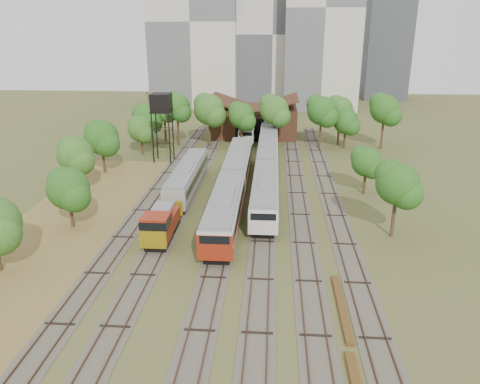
# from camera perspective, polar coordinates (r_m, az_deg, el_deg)

# --- Properties ---
(ground) EXTENTS (240.00, 240.00, 0.00)m
(ground) POSITION_cam_1_polar(r_m,az_deg,el_deg) (37.12, -0.82, -13.00)
(ground) COLOR #475123
(ground) RESTS_ON ground
(dry_grass_patch) EXTENTS (14.00, 60.00, 0.04)m
(dry_grass_patch) POSITION_cam_1_polar(r_m,az_deg,el_deg) (48.62, -21.72, -6.16)
(dry_grass_patch) COLOR brown
(dry_grass_patch) RESTS_ON ground
(tracks) EXTENTS (24.60, 80.00, 0.19)m
(tracks) POSITION_cam_1_polar(r_m,az_deg,el_deg) (59.69, 0.61, 0.05)
(tracks) COLOR #4C473D
(tracks) RESTS_ON ground
(railcar_red_set) EXTENTS (3.13, 34.57, 3.87)m
(railcar_red_set) POSITION_cam_1_polar(r_m,az_deg,el_deg) (56.18, -0.94, 0.95)
(railcar_red_set) COLOR black
(railcar_red_set) RESTS_ON ground
(railcar_green_set) EXTENTS (2.98, 52.08, 3.68)m
(railcar_green_set) POSITION_cam_1_polar(r_m,az_deg,el_deg) (69.88, 3.40, 4.58)
(railcar_green_set) COLOR black
(railcar_green_set) RESTS_ON ground
(railcar_rear) EXTENTS (2.68, 16.08, 3.30)m
(railcar_rear) POSITION_cam_1_polar(r_m,az_deg,el_deg) (89.11, 1.01, 7.76)
(railcar_rear) COLOR black
(railcar_rear) RESTS_ON ground
(shunter_locomotive) EXTENTS (2.57, 8.10, 3.36)m
(shunter_locomotive) POSITION_cam_1_polar(r_m,az_deg,el_deg) (46.47, -9.63, -4.03)
(shunter_locomotive) COLOR black
(shunter_locomotive) RESTS_ON ground
(old_grey_coach) EXTENTS (2.76, 18.00, 3.40)m
(old_grey_coach) POSITION_cam_1_polar(r_m,az_deg,el_deg) (59.97, -6.40, 1.85)
(old_grey_coach) COLOR black
(old_grey_coach) RESTS_ON ground
(water_tower) EXTENTS (3.03, 3.03, 10.48)m
(water_tower) POSITION_cam_1_polar(r_m,az_deg,el_deg) (72.61, -9.58, 10.47)
(water_tower) COLOR black
(water_tower) RESTS_ON ground
(rail_pile_far) EXTENTS (0.56, 8.90, 0.29)m
(rail_pile_far) POSITION_cam_1_polar(r_m,az_deg,el_deg) (36.83, 12.29, -13.53)
(rail_pile_far) COLOR brown
(rail_pile_far) RESTS_ON ground
(maintenance_shed) EXTENTS (16.45, 11.55, 7.58)m
(maintenance_shed) POSITION_cam_1_polar(r_m,az_deg,el_deg) (90.83, 1.73, 8.73)
(maintenance_shed) COLOR #361913
(maintenance_shed) RESTS_ON ground
(tree_band_left) EXTENTS (8.11, 61.39, 7.61)m
(tree_band_left) POSITION_cam_1_polar(r_m,az_deg,el_deg) (62.99, -17.54, 4.55)
(tree_band_left) COLOR #382616
(tree_band_left) RESTS_ON ground
(tree_band_far) EXTENTS (42.81, 8.83, 9.27)m
(tree_band_far) POSITION_cam_1_polar(r_m,az_deg,el_deg) (81.25, 3.28, 9.95)
(tree_band_far) COLOR #382616
(tree_band_far) RESTS_ON ground
(tree_band_right) EXTENTS (4.64, 40.19, 7.68)m
(tree_band_right) POSITION_cam_1_polar(r_m,az_deg,el_deg) (63.79, 14.96, 5.19)
(tree_band_right) COLOR #382616
(tree_band_right) RESTS_ON ground
(tower_left) EXTENTS (22.00, 16.00, 42.00)m
(tower_left) POSITION_cam_1_polar(r_m,az_deg,el_deg) (127.86, -5.52, 19.94)
(tower_left) COLOR beige
(tower_left) RESTS_ON ground
(tower_centre) EXTENTS (20.00, 18.00, 36.00)m
(tower_centre) POSITION_cam_1_polar(r_m,az_deg,el_deg) (131.17, 4.04, 18.66)
(tower_centre) COLOR beige
(tower_centre) RESTS_ON ground
(tower_right) EXTENTS (18.00, 16.00, 48.00)m
(tower_right) POSITION_cam_1_polar(r_m,az_deg,el_deg) (123.73, 10.05, 21.16)
(tower_right) COLOR beige
(tower_right) RESTS_ON ground
(tower_far_right) EXTENTS (12.00, 12.00, 28.00)m
(tower_far_right) POSITION_cam_1_polar(r_m,az_deg,el_deg) (144.69, 17.35, 16.36)
(tower_far_right) COLOR #3F4246
(tower_far_right) RESTS_ON ground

